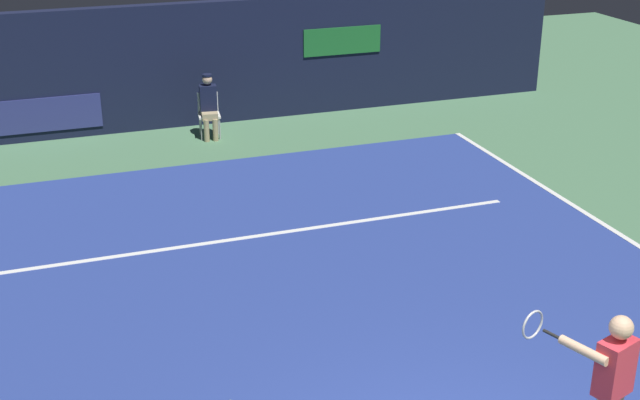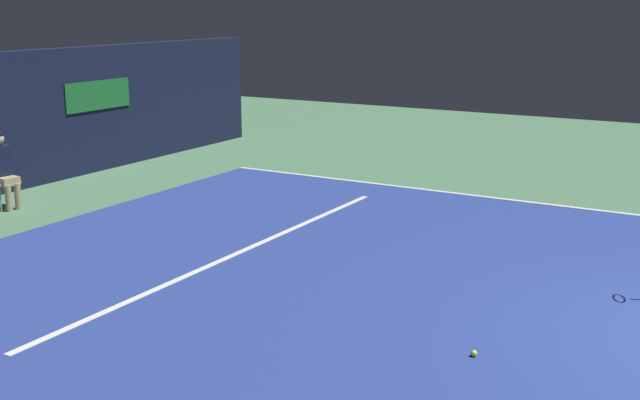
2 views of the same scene
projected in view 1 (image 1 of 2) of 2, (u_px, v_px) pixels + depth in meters
The scene contains 7 objects.
ground_plane at pixel (311, 290), 11.76m from camera, with size 32.84×32.84×0.00m, color #4C7A56.
court_surface at pixel (311, 290), 11.75m from camera, with size 10.29×10.90×0.01m, color navy.
line_sideline_left at pixel (624, 237), 13.32m from camera, with size 0.10×10.90×0.01m, color white.
line_service at pixel (272, 234), 13.41m from camera, with size 8.03×0.10×0.01m, color white.
back_wall at pixel (188, 65), 18.24m from camera, with size 17.08×0.33×2.60m.
tennis_player at pixel (609, 385), 7.99m from camera, with size 0.84×0.91×1.73m.
line_judge_on_chair at pixel (209, 105), 17.61m from camera, with size 0.49×0.56×1.32m.
Camera 1 is at (-3.35, -5.39, 5.62)m, focal length 48.56 mm.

